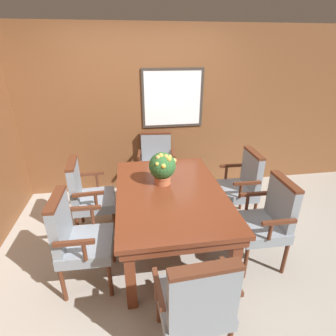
# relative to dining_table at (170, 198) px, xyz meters

# --- Properties ---
(ground_plane) EXTENTS (14.00, 14.00, 0.00)m
(ground_plane) POSITION_rel_dining_table_xyz_m (-0.18, -0.12, -0.63)
(ground_plane) COLOR #A39E93
(wall_back) EXTENTS (7.20, 0.08, 2.45)m
(wall_back) POSITION_rel_dining_table_xyz_m (-0.17, 1.52, 0.59)
(wall_back) COLOR brown
(wall_back) RESTS_ON ground_plane
(dining_table) EXTENTS (1.14, 1.71, 0.73)m
(dining_table) POSITION_rel_dining_table_xyz_m (0.00, 0.00, 0.00)
(dining_table) COLOR maroon
(dining_table) RESTS_ON ground_plane
(chair_left_far) EXTENTS (0.51, 0.57, 0.97)m
(chair_left_far) POSITION_rel_dining_table_xyz_m (-0.93, 0.40, -0.10)
(chair_left_far) COLOR #562B19
(chair_left_far) RESTS_ON ground_plane
(chair_right_far) EXTENTS (0.49, 0.55, 0.97)m
(chair_right_far) POSITION_rel_dining_table_xyz_m (0.98, 0.37, -0.10)
(chair_right_far) COLOR #562B19
(chair_right_far) RESTS_ON ground_plane
(chair_head_far) EXTENTS (0.58, 0.52, 0.97)m
(chair_head_far) POSITION_rel_dining_table_xyz_m (-0.01, 1.26, -0.10)
(chair_head_far) COLOR #562B19
(chair_head_far) RESTS_ON ground_plane
(chair_left_near) EXTENTS (0.49, 0.56, 0.97)m
(chair_left_near) POSITION_rel_dining_table_xyz_m (-0.93, -0.39, -0.10)
(chair_left_near) COLOR #562B19
(chair_left_near) RESTS_ON ground_plane
(chair_right_near) EXTENTS (0.49, 0.55, 0.97)m
(chair_right_near) POSITION_rel_dining_table_xyz_m (0.94, -0.39, -0.10)
(chair_right_near) COLOR #562B19
(chair_right_near) RESTS_ON ground_plane
(chair_head_near) EXTENTS (0.56, 0.50, 0.97)m
(chair_head_near) POSITION_rel_dining_table_xyz_m (-0.02, -1.21, -0.10)
(chair_head_near) COLOR #562B19
(chair_head_near) RESTS_ON ground_plane
(potted_plant) EXTENTS (0.31, 0.31, 0.38)m
(potted_plant) POSITION_rel_dining_table_xyz_m (-0.06, 0.18, 0.29)
(potted_plant) COLOR #B2603D
(potted_plant) RESTS_ON dining_table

